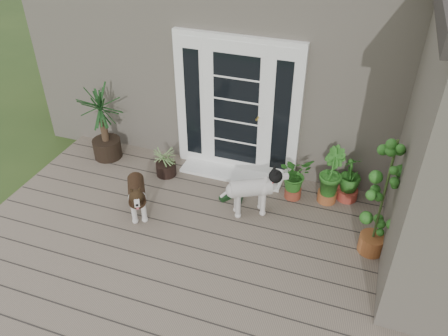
% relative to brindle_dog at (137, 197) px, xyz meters
% --- Properties ---
extents(deck, '(6.20, 4.60, 0.12)m').
position_rel_brindle_dog_xyz_m(deck, '(1.12, -0.69, -0.36)').
color(deck, '#6B5B4C').
rests_on(deck, ground).
extents(house_main, '(7.40, 4.00, 3.10)m').
position_rel_brindle_dog_xyz_m(house_main, '(1.12, 3.56, 1.13)').
color(house_main, '#665E54').
rests_on(house_main, ground).
extents(door_unit, '(1.90, 0.14, 2.15)m').
position_rel_brindle_dog_xyz_m(door_unit, '(0.92, 1.51, 0.77)').
color(door_unit, white).
rests_on(door_unit, deck).
extents(door_step, '(1.60, 0.40, 0.05)m').
position_rel_brindle_dog_xyz_m(door_step, '(0.92, 1.31, -0.28)').
color(door_step, white).
rests_on(door_step, deck).
extents(brindle_dog, '(0.64, 0.79, 0.61)m').
position_rel_brindle_dog_xyz_m(brindle_dog, '(0.00, 0.00, 0.00)').
color(brindle_dog, '#321F12').
rests_on(brindle_dog, deck).
extents(white_dog, '(0.82, 0.64, 0.63)m').
position_rel_brindle_dog_xyz_m(white_dog, '(1.44, 0.54, 0.01)').
color(white_dog, white).
rests_on(white_dog, deck).
extents(spider_plant, '(0.61, 0.61, 0.55)m').
position_rel_brindle_dog_xyz_m(spider_plant, '(-0.05, 0.99, -0.03)').
color(spider_plant, '#90A867').
rests_on(spider_plant, deck).
extents(yucca, '(1.06, 1.06, 1.24)m').
position_rel_brindle_dog_xyz_m(yucca, '(-1.18, 1.14, 0.32)').
color(yucca, black).
rests_on(yucca, deck).
extents(herb_a, '(0.65, 0.65, 0.59)m').
position_rel_brindle_dog_xyz_m(herb_a, '(1.93, 1.08, -0.01)').
color(herb_a, '#1E5819').
rests_on(herb_a, deck).
extents(herb_b, '(0.53, 0.53, 0.65)m').
position_rel_brindle_dog_xyz_m(herb_b, '(2.41, 1.16, 0.02)').
color(herb_b, '#1E621C').
rests_on(herb_b, deck).
extents(herb_c, '(0.52, 0.52, 0.58)m').
position_rel_brindle_dog_xyz_m(herb_c, '(2.68, 1.31, -0.02)').
color(herb_c, '#1C641D').
rests_on(herb_c, deck).
extents(sapling, '(0.64, 0.64, 1.70)m').
position_rel_brindle_dog_xyz_m(sapling, '(3.09, 0.33, 0.55)').
color(sapling, '#204C15').
rests_on(sapling, deck).
extents(clog_left, '(0.20, 0.35, 0.10)m').
position_rel_brindle_dog_xyz_m(clog_left, '(1.20, 0.81, -0.25)').
color(clog_left, black).
rests_on(clog_left, deck).
extents(clog_right, '(0.27, 0.31, 0.09)m').
position_rel_brindle_dog_xyz_m(clog_right, '(1.05, 0.74, -0.26)').
color(clog_right, black).
rests_on(clog_right, deck).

